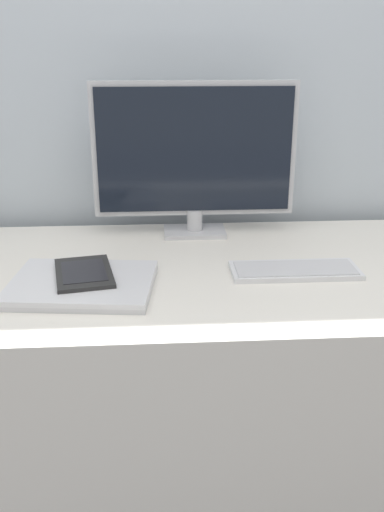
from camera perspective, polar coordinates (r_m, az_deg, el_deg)
name	(u,v)px	position (r m, az deg, el deg)	size (l,w,h in m)	color
wall_back	(181,61)	(1.69, -1.10, 18.89)	(3.60, 0.05, 2.40)	#B2BCC6
desk	(191,400)	(1.54, -0.13, -14.21)	(1.60, 0.70, 0.75)	silver
monitor	(195,156)	(1.55, 0.27, 9.99)	(0.55, 0.11, 0.41)	#B7B7BC
keyboard	(295,270)	(1.36, 10.23, -1.40)	(0.30, 0.12, 0.01)	silver
laptop	(82,284)	(1.27, -10.92, -2.79)	(0.33, 0.27, 0.02)	#BCBCC1
ereader	(84,273)	(1.29, -10.76, -1.66)	(0.15, 0.20, 0.01)	black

